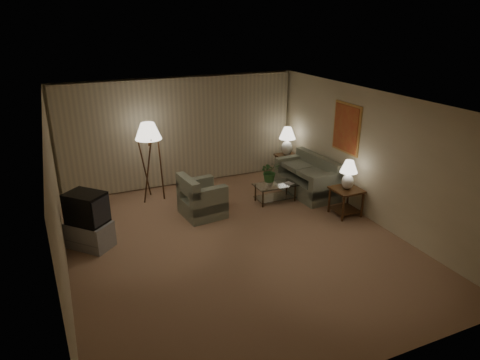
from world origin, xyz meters
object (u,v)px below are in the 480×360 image
table_lamp_far (287,139)px  floor_lamp (150,160)px  sofa (306,179)px  side_table_far (286,162)px  side_table_near (346,197)px  crt_tv (86,208)px  ottoman (216,198)px  armchair (202,200)px  tv_cabinet (90,234)px  table_lamp_near (349,172)px  vase (270,182)px  coffee_table (275,190)px

table_lamp_far → floor_lamp: (-3.63, -0.08, -0.08)m
sofa → side_table_far: size_ratio=2.88×
side_table_near → crt_tv: (-5.20, 0.77, 0.37)m
crt_tv → sofa: bearing=53.1°
floor_lamp → ottoman: (1.21, -0.99, -0.77)m
armchair → sofa: bearing=-93.7°
sofa → table_lamp_far: table_lamp_far is taller
tv_cabinet → floor_lamp: 2.46m
crt_tv → table_lamp_near: bearing=38.1°
sofa → tv_cabinet: size_ratio=1.89×
ottoman → table_lamp_far: bearing=23.7°
side_table_near → tv_cabinet: (-5.20, 0.77, -0.17)m
vase → side_table_near: bearing=-46.2°
table_lamp_near → vase: 1.80m
side_table_near → side_table_far: size_ratio=1.00×
side_table_near → table_lamp_near: size_ratio=0.94×
table_lamp_near → coffee_table: bearing=130.0°
sofa → coffee_table: sofa is taller
coffee_table → ottoman: size_ratio=1.72×
table_lamp_far → tv_cabinet: table_lamp_far is taller
side_table_far → vase: (-1.20, -1.35, 0.09)m
armchair → side_table_far: (2.84, 1.38, 0.04)m
vase → coffee_table: bearing=-0.0°
side_table_far → sofa: bearing=-96.8°
coffee_table → tv_cabinet: bearing=-173.5°
tv_cabinet → ottoman: 2.88m
table_lamp_near → ottoman: 2.97m
armchair → tv_cabinet: 2.40m
armchair → table_lamp_far: (2.84, 1.38, 0.68)m
table_lamp_near → vase: (-1.20, 1.25, -0.49)m
sofa → floor_lamp: (-3.48, 1.17, 0.60)m
crt_tv → ottoman: bearing=61.9°
table_lamp_far → armchair: bearing=-154.1°
table_lamp_far → vase: 1.89m
sofa → ottoman: (-2.27, 0.19, -0.18)m
floor_lamp → ottoman: size_ratio=3.24×
crt_tv → vase: crt_tv is taller
armchair → coffee_table: (1.79, 0.03, -0.09)m
sofa → vase: (-1.05, -0.10, 0.13)m
crt_tv → floor_lamp: floor_lamp is taller
tv_cabinet → crt_tv: 0.54m
table_lamp_near → table_lamp_far: size_ratio=0.86×
table_lamp_far → floor_lamp: floor_lamp is taller
coffee_table → tv_cabinet: tv_cabinet is taller
table_lamp_near → ottoman: (-2.42, 1.54, -0.79)m
side_table_far → crt_tv: size_ratio=0.73×
sofa → ottoman: bearing=-98.0°
vase → armchair: bearing=-178.9°
table_lamp_far → ottoman: bearing=-156.3°
table_lamp_near → tv_cabinet: (-5.20, 0.77, -0.73)m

